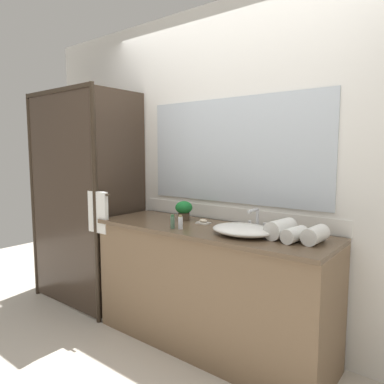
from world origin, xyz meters
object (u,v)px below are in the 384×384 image
object	(u,v)px
faucet	(256,223)
potted_plant	(184,209)
sink_basin	(243,230)
amenity_bottle_lotion	(173,222)
rolled_towel_near_edge	(315,235)
amenity_bottle_body_wash	(180,222)
rolled_towel_far_edge	(281,229)
rolled_towel_middle	(295,235)
soap_dish	(203,222)

from	to	relation	value
faucet	potted_plant	distance (m)	0.63
potted_plant	sink_basin	bearing A→B (deg)	-14.36
amenity_bottle_lotion	rolled_towel_near_edge	xyz separation A→B (m)	(0.95, 0.21, 0.00)
sink_basin	amenity_bottle_body_wash	bearing A→B (deg)	-166.59
faucet	potted_plant	world-z (taller)	faucet
faucet	potted_plant	size ratio (longest dim) A/B	1.10
sink_basin	potted_plant	size ratio (longest dim) A/B	2.73
amenity_bottle_body_wash	rolled_towel_far_edge	world-z (taller)	rolled_towel_far_edge
faucet	rolled_towel_near_edge	size ratio (longest dim) A/B	0.83
faucet	amenity_bottle_lotion	world-z (taller)	faucet
rolled_towel_middle	rolled_towel_near_edge	bearing A→B (deg)	23.00
sink_basin	amenity_bottle_body_wash	size ratio (longest dim) A/B	4.20
faucet	potted_plant	bearing A→B (deg)	-177.12
faucet	rolled_towel_far_edge	distance (m)	0.26
potted_plant	rolled_towel_far_edge	bearing A→B (deg)	-5.42
sink_basin	potted_plant	bearing A→B (deg)	165.64
soap_dish	rolled_towel_near_edge	size ratio (longest dim) A/B	0.49
rolled_towel_near_edge	potted_plant	bearing A→B (deg)	175.82
amenity_bottle_lotion	rolled_towel_middle	distance (m)	0.85
sink_basin	amenity_bottle_lotion	distance (m)	0.51
sink_basin	rolled_towel_middle	size ratio (longest dim) A/B	2.27
rolled_towel_middle	amenity_bottle_lotion	bearing A→B (deg)	-168.83
soap_dish	rolled_towel_far_edge	world-z (taller)	rolled_towel_far_edge
potted_plant	amenity_bottle_lotion	xyz separation A→B (m)	(0.13, -0.29, -0.04)
faucet	rolled_towel_middle	xyz separation A→B (m)	(0.34, -0.16, -0.01)
sink_basin	soap_dish	world-z (taller)	sink_basin
potted_plant	soap_dish	distance (m)	0.22
amenity_bottle_body_wash	potted_plant	bearing A→B (deg)	125.00
amenity_bottle_body_wash	amenity_bottle_lotion	world-z (taller)	same
sink_basin	rolled_towel_middle	xyz separation A→B (m)	(0.34, 0.04, 0.01)
faucet	soap_dish	xyz separation A→B (m)	(-0.43, -0.05, -0.04)
potted_plant	amenity_bottle_lotion	world-z (taller)	potted_plant
potted_plant	rolled_towel_far_edge	distance (m)	0.87
amenity_bottle_lotion	rolled_towel_far_edge	xyz separation A→B (m)	(0.73, 0.21, 0.01)
rolled_towel_middle	rolled_towel_far_edge	bearing A→B (deg)	158.23
soap_dish	amenity_bottle_body_wash	xyz separation A→B (m)	(-0.02, -0.25, 0.03)
soap_dish	amenity_bottle_body_wash	world-z (taller)	amenity_bottle_body_wash
sink_basin	soap_dish	size ratio (longest dim) A/B	4.22
amenity_bottle_body_wash	amenity_bottle_lotion	bearing A→B (deg)	-156.02
potted_plant	soap_dish	size ratio (longest dim) A/B	1.55
soap_dish	faucet	bearing A→B (deg)	6.73
amenity_bottle_body_wash	rolled_towel_near_edge	distance (m)	0.91
sink_basin	amenity_bottle_body_wash	world-z (taller)	amenity_bottle_body_wash
potted_plant	amenity_bottle_body_wash	distance (m)	0.33
potted_plant	faucet	bearing A→B (deg)	2.88
faucet	soap_dish	size ratio (longest dim) A/B	1.70
rolled_towel_far_edge	rolled_towel_middle	bearing A→B (deg)	-21.77
rolled_towel_far_edge	sink_basin	bearing A→B (deg)	-160.92
soap_dish	rolled_towel_far_edge	size ratio (longest dim) A/B	0.45
potted_plant	rolled_towel_near_edge	world-z (taller)	potted_plant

